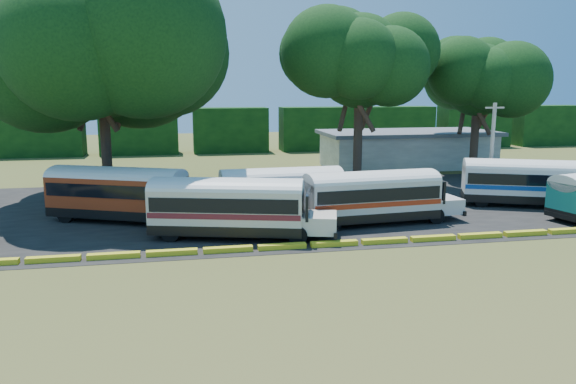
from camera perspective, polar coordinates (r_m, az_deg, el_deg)
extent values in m
plane|color=#3D501A|center=(30.70, 2.50, -6.20)|extent=(160.00, 160.00, 0.00)
cube|color=black|center=(42.27, 0.03, -1.45)|extent=(64.00, 24.00, 0.02)
cube|color=yellow|center=(31.52, -22.74, -6.31)|extent=(2.70, 0.45, 0.30)
cube|color=yellow|center=(31.04, -17.28, -6.21)|extent=(2.70, 0.45, 0.30)
cube|color=yellow|center=(30.83, -11.70, -6.05)|extent=(2.70, 0.45, 0.30)
cube|color=yellow|center=(30.92, -6.11, -5.84)|extent=(2.70, 0.45, 0.30)
cube|color=yellow|center=(31.30, -0.61, -5.57)|extent=(2.70, 0.45, 0.30)
cube|color=yellow|center=(31.96, 4.71, -5.26)|extent=(2.70, 0.45, 0.30)
cube|color=yellow|center=(32.87, 9.77, -4.93)|extent=(2.70, 0.45, 0.30)
cube|color=yellow|center=(34.03, 14.52, -4.58)|extent=(2.70, 0.45, 0.30)
cube|color=yellow|center=(35.41, 18.92, -4.22)|extent=(2.70, 0.45, 0.30)
cube|color=yellow|center=(36.97, 22.96, -3.88)|extent=(2.70, 0.45, 0.30)
cube|color=yellow|center=(38.71, 26.66, -3.55)|extent=(2.70, 0.45, 0.30)
cube|color=silver|center=(64.03, 11.99, 4.12)|extent=(18.00, 8.00, 3.60)
cube|color=#575A5F|center=(63.83, 12.06, 5.90)|extent=(19.00, 9.00, 0.40)
cube|color=black|center=(78.65, -23.64, 5.53)|extent=(10.00, 4.00, 6.00)
cube|color=black|center=(76.94, -14.85, 5.98)|extent=(10.00, 4.00, 6.00)
cube|color=black|center=(77.09, -5.87, 6.29)|extent=(10.00, 4.00, 6.00)
cube|color=black|center=(79.07, 2.87, 6.44)|extent=(10.00, 4.00, 6.00)
cube|color=black|center=(82.77, 11.02, 6.45)|extent=(10.00, 4.00, 6.00)
cube|color=black|center=(87.95, 18.34, 6.35)|extent=(10.00, 4.00, 6.00)
cube|color=black|center=(94.39, 24.74, 6.18)|extent=(10.00, 4.00, 6.00)
cylinder|color=black|center=(36.24, -11.79, -2.87)|extent=(1.14, 0.73, 1.11)
cylinder|color=black|center=(38.35, -10.33, -2.06)|extent=(1.14, 0.73, 1.11)
cylinder|color=black|center=(39.93, -21.68, -2.15)|extent=(1.14, 0.73, 1.11)
cylinder|color=black|center=(41.85, -19.86, -1.46)|extent=(1.14, 0.73, 1.11)
cube|color=black|center=(39.18, -16.84, -1.83)|extent=(9.43, 6.21, 0.61)
cube|color=#A03315|center=(38.92, -16.95, 0.05)|extent=(9.43, 6.21, 2.03)
cube|color=black|center=(38.88, -16.97, 0.41)|extent=(9.12, 6.12, 0.85)
ellipsoid|color=silver|center=(38.76, -17.03, 1.53)|extent=(9.43, 6.21, 1.25)
cube|color=#A03315|center=(36.71, -9.33, -1.81)|extent=(2.81, 3.04, 1.05)
cube|color=black|center=(36.76, -10.39, -0.10)|extent=(1.18, 2.40, 1.52)
cube|color=black|center=(36.47, -7.93, -2.56)|extent=(1.28, 2.56, 0.33)
cube|color=black|center=(41.58, -22.22, -1.62)|extent=(1.28, 2.56, 0.33)
cylinder|color=black|center=(32.02, 1.01, -4.45)|extent=(1.13, 0.59, 1.09)
cylinder|color=black|center=(34.28, 1.26, -3.43)|extent=(1.13, 0.59, 1.09)
cylinder|color=black|center=(33.31, -11.89, -4.09)|extent=(1.13, 0.59, 1.09)
cylinder|color=black|center=(35.49, -10.82, -3.13)|extent=(1.13, 0.59, 1.09)
cube|color=black|center=(33.63, -6.14, -3.48)|extent=(9.37, 5.05, 0.60)
cube|color=beige|center=(33.34, -6.18, -1.33)|extent=(9.37, 5.05, 2.00)
cube|color=black|center=(33.29, -6.19, -0.92)|extent=(9.04, 5.02, 0.84)
cube|color=maroon|center=(33.42, -6.17, -2.00)|extent=(9.29, 5.07, 0.33)
ellipsoid|color=silver|center=(33.14, -6.22, 0.37)|extent=(9.37, 5.05, 1.23)
cube|color=beige|center=(32.98, 3.23, -3.14)|extent=(2.54, 2.85, 1.04)
cube|color=black|center=(32.76, 2.05, -1.30)|extent=(0.84, 2.46, 1.50)
cube|color=black|center=(33.08, 4.84, -3.90)|extent=(0.91, 2.63, 0.33)
cube|color=black|center=(34.75, -13.34, -3.44)|extent=(0.91, 2.63, 0.33)
cylinder|color=black|center=(39.13, 5.39, -1.74)|extent=(1.03, 0.33, 1.02)
cylinder|color=black|center=(41.15, 4.40, -1.10)|extent=(1.03, 0.33, 1.02)
cylinder|color=black|center=(37.50, -4.73, -2.28)|extent=(1.03, 0.33, 1.02)
cylinder|color=black|center=(39.61, -5.22, -1.58)|extent=(1.03, 0.33, 1.02)
cube|color=black|center=(39.05, -0.68, -1.49)|extent=(8.49, 2.92, 0.56)
cube|color=#BBB9A5|center=(38.81, -0.68, 0.26)|extent=(8.49, 2.92, 1.87)
cube|color=black|center=(38.77, -0.68, 0.59)|extent=(8.15, 2.97, 0.79)
cube|color=maroon|center=(38.88, -0.68, -0.28)|extent=(8.40, 2.96, 0.31)
ellipsoid|color=silver|center=(38.65, -0.68, 1.62)|extent=(8.49, 2.92, 1.15)
cube|color=#BBB9A5|center=(40.41, 6.41, -0.69)|extent=(1.94, 2.33, 0.97)
cube|color=black|center=(40.01, 5.57, 0.66)|extent=(0.26, 2.36, 1.40)
cube|color=black|center=(40.79, 7.54, -1.20)|extent=(0.29, 2.51, 0.31)
cube|color=black|center=(38.39, -6.72, -1.93)|extent=(0.29, 2.51, 0.31)
cylinder|color=black|center=(38.07, 14.82, -2.38)|extent=(1.08, 0.38, 1.06)
cylinder|color=black|center=(39.99, 13.18, -1.68)|extent=(1.08, 0.38, 1.06)
cylinder|color=black|center=(35.02, 4.56, -3.18)|extent=(1.08, 0.38, 1.06)
cylinder|color=black|center=(37.10, 3.35, -2.37)|extent=(1.08, 0.38, 1.06)
cube|color=black|center=(37.14, 8.42, -2.20)|extent=(8.90, 3.36, 0.58)
cube|color=beige|center=(36.88, 8.48, -0.30)|extent=(8.90, 3.36, 1.94)
cube|color=black|center=(36.84, 8.49, 0.06)|extent=(8.56, 3.40, 0.82)
cube|color=#A52910|center=(36.96, 8.46, -0.89)|extent=(8.81, 3.40, 0.32)
ellipsoid|color=silver|center=(36.71, 8.52, 1.19)|extent=(8.90, 3.36, 1.19)
cube|color=beige|center=(39.51, 15.49, -1.23)|extent=(2.10, 2.49, 1.01)
cube|color=black|center=(38.98, 14.72, 0.20)|extent=(0.36, 2.45, 1.46)
cube|color=black|center=(40.07, 16.56, -1.74)|extent=(0.40, 2.61, 0.32)
cube|color=black|center=(35.66, 2.09, -2.81)|extent=(0.40, 2.61, 0.32)
cylinder|color=black|center=(44.25, 19.07, -0.80)|extent=(1.10, 0.69, 1.07)
cylinder|color=black|center=(46.47, 18.73, -0.25)|extent=(1.10, 0.69, 1.07)
cube|color=black|center=(45.82, 22.74, -0.46)|extent=(9.08, 5.85, 0.59)
cube|color=white|center=(45.61, 22.86, 1.09)|extent=(9.08, 5.85, 1.95)
cube|color=black|center=(45.58, 22.88, 1.38)|extent=(8.79, 5.77, 0.82)
cube|color=#0E3F90|center=(45.67, 22.82, 0.61)|extent=(9.02, 5.86, 0.32)
ellipsoid|color=silver|center=(45.47, 22.95, 2.30)|extent=(9.08, 5.85, 1.20)
cube|color=black|center=(45.21, 17.36, -0.39)|extent=(1.19, 2.48, 0.32)
cylinder|color=black|center=(42.42, 25.78, -1.83)|extent=(1.02, 0.50, 0.98)
cube|color=black|center=(40.91, 25.91, -2.20)|extent=(0.75, 2.37, 0.29)
cylinder|color=#38261C|center=(46.23, -17.99, 4.38)|extent=(0.80, 0.80, 8.47)
cylinder|color=#38261C|center=(46.31, -16.67, 8.97)|extent=(1.45, 2.99, 4.80)
cylinder|color=#38261C|center=(46.96, -19.35, 8.84)|extent=(2.28, 2.60, 4.80)
cylinder|color=#38261C|center=(44.76, -18.75, 8.81)|extent=(3.06, 0.96, 4.80)
ellipsoid|color=black|center=(46.11, -18.59, 14.38)|extent=(15.84, 15.84, 11.62)
cylinder|color=#38261C|center=(51.21, 7.10, 4.90)|extent=(0.80, 0.80, 7.58)
cylinder|color=#38261C|center=(51.79, 8.33, 8.55)|extent=(1.35, 2.74, 4.33)
cylinder|color=#38261C|center=(51.48, 5.83, 8.59)|extent=(2.11, 2.39, 4.33)
cylinder|color=#38261C|center=(49.70, 7.40, 8.48)|extent=(2.79, 0.91, 4.33)
ellipsoid|color=black|center=(50.99, 7.29, 13.06)|extent=(11.24, 11.24, 8.24)
cylinder|color=#38261C|center=(59.54, 18.39, 4.71)|extent=(0.80, 0.80, 6.46)
cylinder|color=#38261C|center=(60.33, 19.36, 7.36)|extent=(1.23, 2.41, 3.72)
cylinder|color=#38261C|center=(59.59, 17.31, 7.45)|extent=(1.88, 2.12, 3.72)
cylinder|color=#38261C|center=(58.11, 18.98, 7.28)|extent=(2.44, 0.85, 3.72)
ellipsoid|color=black|center=(59.26, 18.76, 10.74)|extent=(9.62, 9.62, 7.06)
cylinder|color=gray|center=(47.82, 20.00, 3.94)|extent=(0.30, 0.30, 7.61)
cube|color=gray|center=(47.57, 20.27, 8.04)|extent=(1.60, 0.12, 0.12)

